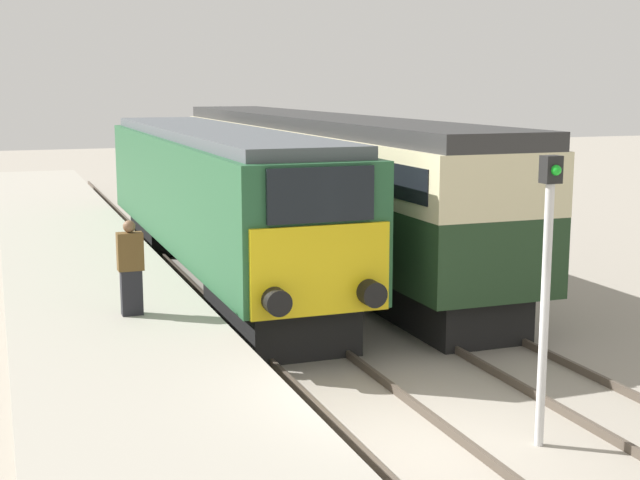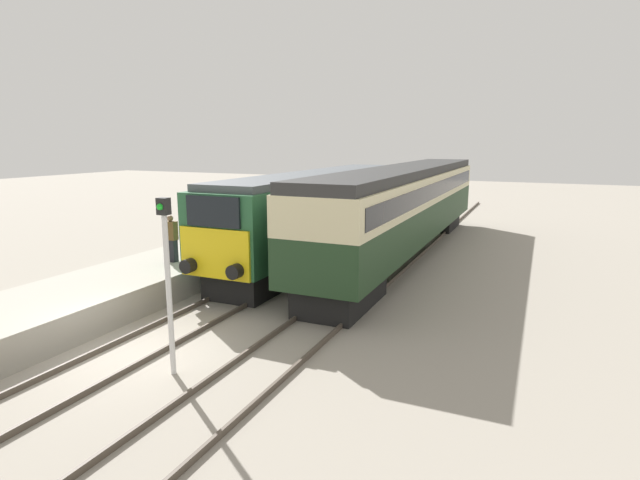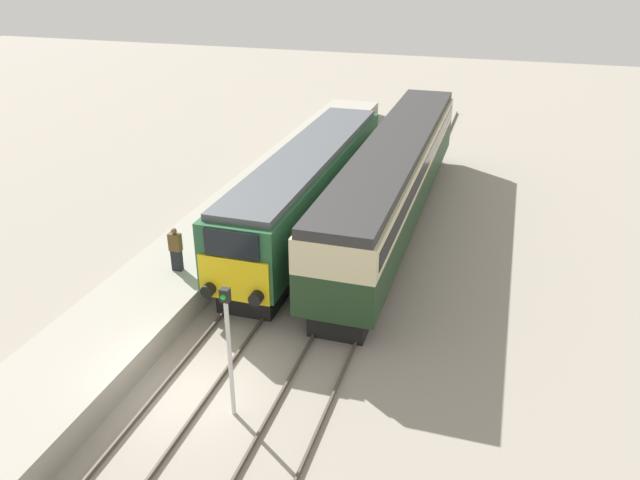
{
  "view_description": "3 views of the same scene",
  "coord_description": "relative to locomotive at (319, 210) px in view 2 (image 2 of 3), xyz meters",
  "views": [
    {
      "loc": [
        -5.08,
        -10.21,
        4.87
      ],
      "look_at": [
        0.0,
        3.62,
        2.29
      ],
      "focal_mm": 50.0,
      "sensor_mm": 36.0,
      "label": 1
    },
    {
      "loc": [
        8.95,
        -8.59,
        5.12
      ],
      "look_at": [
        1.7,
        7.62,
        1.6
      ],
      "focal_mm": 28.0,
      "sensor_mm": 36.0,
      "label": 2
    },
    {
      "loc": [
        7.9,
        -12.54,
        11.74
      ],
      "look_at": [
        1.7,
        7.62,
        1.6
      ],
      "focal_mm": 35.0,
      "sensor_mm": 36.0,
      "label": 3
    }
  ],
  "objects": [
    {
      "name": "rails_near_track",
      "position": [
        0.0,
        -6.36,
        -2.09
      ],
      "size": [
        1.51,
        60.0,
        0.14
      ],
      "color": "#4C4238",
      "rests_on": "ground_plane"
    },
    {
      "name": "locomotive",
      "position": [
        0.0,
        0.0,
        0.0
      ],
      "size": [
        2.7,
        15.97,
        3.81
      ],
      "color": "black",
      "rests_on": "ground_plane"
    },
    {
      "name": "ground_plane",
      "position": [
        0.0,
        -11.36,
        -2.16
      ],
      "size": [
        120.0,
        120.0,
        0.0
      ],
      "primitive_type": "plane",
      "color": "gray"
    },
    {
      "name": "rails_far_track",
      "position": [
        3.4,
        -6.36,
        -2.09
      ],
      "size": [
        1.5,
        60.0,
        0.14
      ],
      "color": "#4C4238",
      "rests_on": "ground_plane"
    },
    {
      "name": "platform_left",
      "position": [
        -3.3,
        -3.36,
        -1.71
      ],
      "size": [
        3.5,
        50.0,
        0.9
      ],
      "color": "#9E998C",
      "rests_on": "ground_plane"
    },
    {
      "name": "passenger_carriage",
      "position": [
        3.4,
        2.02,
        0.3
      ],
      "size": [
        2.75,
        20.21,
        4.03
      ],
      "color": "black",
      "rests_on": "ground_plane"
    },
    {
      "name": "signal_post",
      "position": [
        1.7,
        -11.79,
        0.19
      ],
      "size": [
        0.24,
        0.28,
        3.96
      ],
      "color": "silver",
      "rests_on": "ground_plane"
    },
    {
      "name": "person_on_platform",
      "position": [
        -2.96,
        -6.26,
        -0.43
      ],
      "size": [
        0.44,
        0.26,
        1.67
      ],
      "color": "black",
      "rests_on": "platform_left"
    }
  ]
}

